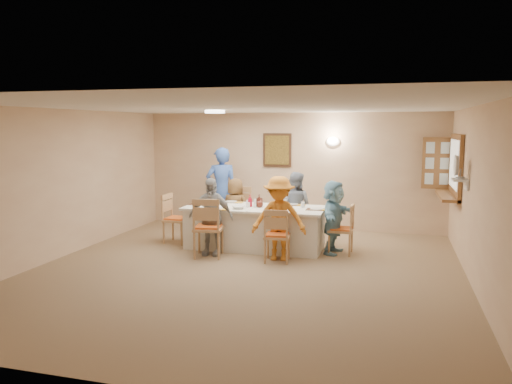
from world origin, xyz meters
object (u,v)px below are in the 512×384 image
(caregiver, at_px, (222,190))
(diner_back_right, at_px, (295,207))
(diner_front_right, at_px, (279,218))
(diner_right_end, at_px, (334,217))
(serving_hatch, at_px, (456,167))
(diner_back_left, at_px, (235,208))
(chair_back_right, at_px, (296,218))
(chair_left_end, at_px, (177,218))
(condiment_ketchup, at_px, (250,201))
(diner_front_left, at_px, (211,217))
(chair_back_left, at_px, (237,212))
(desk_fan, at_px, (458,170))
(dining_table, at_px, (255,227))
(chair_right_end, at_px, (341,229))
(chair_front_left, at_px, (208,227))
(chair_front_right, at_px, (277,235))

(caregiver, bearing_deg, diner_back_right, 140.50)
(diner_front_right, distance_m, diner_right_end, 1.07)
(serving_hatch, distance_m, diner_back_left, 4.16)
(chair_back_right, distance_m, diner_back_right, 0.26)
(diner_front_right, bearing_deg, chair_left_end, 155.12)
(diner_right_end, bearing_deg, condiment_ketchup, 99.77)
(diner_back_left, height_order, diner_right_end, diner_right_end)
(diner_front_left, bearing_deg, caregiver, 102.21)
(chair_left_end, distance_m, diner_front_left, 1.19)
(diner_front_right, bearing_deg, chair_back_left, 121.71)
(chair_back_left, distance_m, diner_right_end, 2.18)
(chair_back_left, xyz_separation_m, diner_back_right, (1.20, -0.12, 0.17))
(desk_fan, xyz_separation_m, diner_back_left, (-3.95, 1.15, -0.95))
(desk_fan, distance_m, dining_table, 3.58)
(desk_fan, bearing_deg, diner_back_left, 163.71)
(serving_hatch, distance_m, desk_fan, 1.36)
(chair_right_end, bearing_deg, chair_front_left, -67.64)
(chair_front_right, xyz_separation_m, chair_left_end, (-2.15, 0.80, 0.02))
(chair_back_right, relative_size, chair_left_end, 0.95)
(chair_front_right, relative_size, condiment_ketchup, 4.14)
(diner_back_left, bearing_deg, desk_fan, 172.71)
(dining_table, bearing_deg, diner_back_left, 131.42)
(chair_back_right, height_order, chair_right_end, chair_back_right)
(desk_fan, xyz_separation_m, dining_table, (-3.35, 0.47, -1.17))
(desk_fan, height_order, chair_front_right, desk_fan)
(chair_back_right, distance_m, diner_front_left, 1.92)
(dining_table, height_order, diner_back_right, diner_back_right)
(chair_front_right, xyz_separation_m, condiment_ketchup, (-0.69, 0.79, 0.42))
(chair_back_left, bearing_deg, serving_hatch, 8.20)
(serving_hatch, distance_m, condiment_ketchup, 3.72)
(diner_back_right, height_order, diner_front_left, diner_back_right)
(chair_front_left, height_order, chair_right_end, chair_front_left)
(chair_back_left, relative_size, chair_front_right, 1.12)
(dining_table, bearing_deg, diner_back_right, 48.58)
(chair_back_left, relative_size, chair_left_end, 1.07)
(chair_front_left, bearing_deg, condiment_ketchup, -133.67)
(chair_right_end, xyz_separation_m, diner_front_right, (-0.95, -0.68, 0.26))
(chair_left_end, bearing_deg, chair_right_end, -87.47)
(chair_back_right, xyz_separation_m, diner_right_end, (0.82, -0.80, 0.20))
(chair_back_right, distance_m, chair_left_end, 2.29)
(chair_back_left, bearing_deg, diner_back_right, 1.42)
(desk_fan, xyz_separation_m, chair_left_end, (-4.90, 0.47, -1.08))
(chair_right_end, height_order, diner_front_left, diner_front_left)
(condiment_ketchup, bearing_deg, desk_fan, -7.63)
(serving_hatch, height_order, diner_right_end, serving_hatch)
(chair_left_end, relative_size, chair_right_end, 1.06)
(chair_front_right, distance_m, diner_right_end, 1.16)
(diner_front_right, xyz_separation_m, condiment_ketchup, (-0.69, 0.67, 0.17))
(desk_fan, height_order, diner_back_left, desk_fan)
(chair_left_end, xyz_separation_m, diner_back_left, (0.95, 0.68, 0.13))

